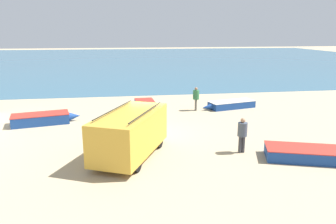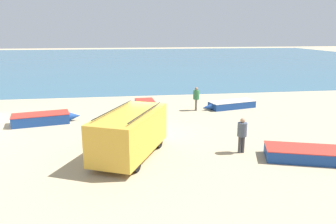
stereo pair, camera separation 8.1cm
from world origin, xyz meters
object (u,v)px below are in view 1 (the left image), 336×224
Objects in this scene: fishing_rowboat_2 at (43,119)px; fishing_rowboat_1 at (230,105)px; fishing_rowboat_0 at (146,107)px; fisherman_1 at (196,97)px; fisherman_0 at (242,132)px; parked_van at (131,133)px; fishing_rowboat_3 at (314,154)px.

fishing_rowboat_1 is at bearing -2.36° from fishing_rowboat_2.
fishing_rowboat_0 is 3.86m from fisherman_1.
fisherman_0 is at bearing -160.35° from fishing_rowboat_0.
fishing_rowboat_1 is (8.13, 9.09, -0.93)m from parked_van.
fishing_rowboat_1 is at bearing 110.54° from fishing_rowboat_3.
fisherman_1 reaches higher than fishing_rowboat_0.
fishing_rowboat_1 is 2.52× the size of fisherman_0.
fishing_rowboat_1 is 10.87m from fishing_rowboat_3.
fishing_rowboat_0 reaches higher than fishing_rowboat_3.
fisherman_0 is (5.49, -0.33, -0.13)m from parked_van.
parked_van reaches higher than fisherman_1.
fishing_rowboat_3 is at bearing -76.83° from parked_van.
fishing_rowboat_2 is (-5.50, 6.66, -0.87)m from parked_van.
fishing_rowboat_1 is 1.02× the size of fishing_rowboat_2.
fishing_rowboat_2 is at bearing 26.24° from fisherman_1.
fishing_rowboat_2 is at bearing 106.05° from fishing_rowboat_0.
fisherman_1 is at bearing -1.48° from fishing_rowboat_2.
fisherman_1 is at bearing -98.54° from fishing_rowboat_0.
fisherman_1 is (3.77, -0.35, 0.75)m from fishing_rowboat_0.
fishing_rowboat_0 is at bearing 141.26° from fishing_rowboat_3.
fishing_rowboat_3 is at bearing -122.74° from fisherman_0.
fishing_rowboat_1 is 0.90× the size of fishing_rowboat_3.
parked_van is 1.22× the size of fishing_rowboat_1.
fisherman_0 is at bearing 60.02° from fishing_rowboat_1.
fisherman_0 reaches higher than fisherman_1.
fisherman_0 is (3.97, -9.44, 0.76)m from fishing_rowboat_0.
fishing_rowboat_0 is 6.61m from fishing_rowboat_1.
fishing_rowboat_2 is at bearing 64.52° from parked_van.
fishing_rowboat_1 is 2.97m from fisherman_1.
fishing_rowboat_2 is 2.48× the size of fisherman_1.
fishing_rowboat_2 is 13.05m from fisherman_0.
fishing_rowboat_0 is at bearing -14.48° from fishing_rowboat_1.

